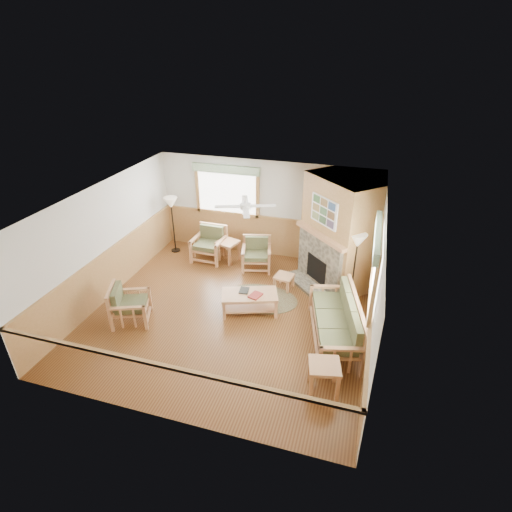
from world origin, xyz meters
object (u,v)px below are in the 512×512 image
(armchair_back_right, at_px, (256,254))
(end_table_sofa, at_px, (323,378))
(armchair_left, at_px, (130,304))
(coffee_table, at_px, (250,303))
(sofa, at_px, (335,321))
(armchair_back_left, at_px, (209,244))
(footstool, at_px, (284,282))
(end_table_chairs, at_px, (228,251))
(floor_lamp_right, at_px, (354,268))
(floor_lamp_left, at_px, (173,225))

(armchair_back_right, distance_m, end_table_sofa, 4.43)
(armchair_left, distance_m, coffee_table, 2.58)
(sofa, relative_size, armchair_back_left, 2.26)
(coffee_table, xyz_separation_m, footstool, (0.51, 1.17, -0.06))
(armchair_back_right, bearing_deg, end_table_chairs, 154.56)
(end_table_chairs, xyz_separation_m, footstool, (1.81, -0.94, -0.11))
(sofa, height_order, armchair_left, sofa)
(armchair_back_left, bearing_deg, coffee_table, -47.26)
(armchair_left, xyz_separation_m, floor_lamp_right, (4.50, 2.15, 0.43))
(floor_lamp_right, bearing_deg, floor_lamp_left, 167.62)
(armchair_back_right, bearing_deg, armchair_left, -137.48)
(armchair_back_left, height_order, footstool, armchair_back_left)
(end_table_sofa, bearing_deg, sofa, 89.23)
(armchair_back_right, bearing_deg, end_table_sofa, -72.58)
(footstool, height_order, floor_lamp_left, floor_lamp_left)
(armchair_back_right, xyz_separation_m, armchair_left, (-1.95, -2.97, 0.01))
(sofa, distance_m, armchair_back_right, 3.33)
(sofa, bearing_deg, armchair_back_right, -149.44)
(armchair_back_right, distance_m, footstool, 1.23)
(floor_lamp_left, bearing_deg, end_table_sofa, -39.87)
(floor_lamp_left, bearing_deg, floor_lamp_right, -12.38)
(floor_lamp_left, bearing_deg, armchair_back_left, -9.20)
(coffee_table, relative_size, end_table_chairs, 2.07)
(armchair_back_right, height_order, end_table_chairs, armchair_back_right)
(armchair_left, xyz_separation_m, footstool, (2.88, 2.20, -0.25))
(armchair_left, relative_size, floor_lamp_left, 0.52)
(armchair_back_left, bearing_deg, armchair_back_right, -3.52)
(floor_lamp_right, bearing_deg, coffee_table, -152.42)
(armchair_back_right, bearing_deg, footstool, -53.60)
(end_table_sofa, distance_m, floor_lamp_right, 3.01)
(armchair_back_left, relative_size, armchair_back_right, 1.11)
(sofa, xyz_separation_m, armchair_back_left, (-3.75, 2.48, -0.02))
(coffee_table, distance_m, end_table_sofa, 2.65)
(floor_lamp_left, distance_m, floor_lamp_right, 5.22)
(armchair_back_right, bearing_deg, floor_lamp_right, -32.08)
(end_table_sofa, bearing_deg, footstool, 114.86)
(armchair_back_right, relative_size, end_table_chairs, 1.41)
(armchair_back_left, height_order, armchair_back_right, armchair_back_left)
(floor_lamp_right, bearing_deg, end_table_sofa, -94.43)
(armchair_back_right, xyz_separation_m, end_table_chairs, (-0.87, 0.17, -0.12))
(sofa, height_order, end_table_chairs, sofa)
(sofa, distance_m, armchair_back_left, 4.50)
(armchair_back_left, relative_size, end_table_chairs, 1.56)
(end_table_sofa, bearing_deg, armchair_left, 169.35)
(coffee_table, height_order, end_table_sofa, end_table_sofa)
(sofa, xyz_separation_m, end_table_chairs, (-3.22, 2.54, -0.18))
(floor_lamp_right, bearing_deg, armchair_back_left, 166.72)
(floor_lamp_left, bearing_deg, end_table_chairs, -4.24)
(armchair_back_left, distance_m, coffee_table, 2.75)
(armchair_left, bearing_deg, floor_lamp_left, -11.44)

